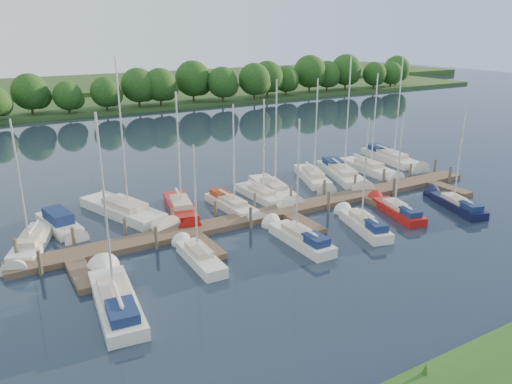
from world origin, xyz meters
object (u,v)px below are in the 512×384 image
dock (287,214)px  sailboat_n_5 (262,196)px  sailboat_n_0 (31,246)px  motorboat (60,225)px  sailboat_s_2 (300,239)px

dock → sailboat_n_5: bearing=84.5°
sailboat_n_0 → motorboat: 3.52m
motorboat → sailboat_n_0: bearing=39.0°
dock → sailboat_n_0: size_ratio=4.37×
sailboat_s_2 → sailboat_n_0: bearing=152.7°
dock → sailboat_s_2: bearing=-114.2°
sailboat_s_2 → sailboat_n_5: bearing=74.6°
dock → sailboat_s_2: (-2.10, -4.68, 0.13)m
sailboat_n_0 → dock: bearing=-169.2°
dock → sailboat_n_0: bearing=168.8°
motorboat → sailboat_s_2: bearing=131.5°
sailboat_s_2 → motorboat: bearing=141.4°
dock → sailboat_s_2: 5.13m
sailboat_n_0 → motorboat: sailboat_n_0 is taller
motorboat → sailboat_s_2: (13.59, -10.88, -0.02)m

